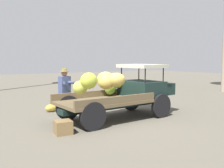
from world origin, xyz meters
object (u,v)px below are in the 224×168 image
truck (124,91)px  farmer (65,89)px  wooden_crate (63,127)px  loose_banana_bunch (51,108)px

truck → farmer: (-1.61, 1.45, 0.03)m
wooden_crate → loose_banana_bunch: size_ratio=0.91×
wooden_crate → loose_banana_bunch: wooden_crate is taller
truck → loose_banana_bunch: truck is taller
truck → farmer: bearing=136.0°
loose_banana_bunch → wooden_crate: bearing=-104.9°
truck → loose_banana_bunch: bearing=125.3°
truck → loose_banana_bunch: (-1.79, 2.36, -0.79)m
truck → farmer: truck is taller
wooden_crate → loose_banana_bunch: bearing=75.1°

